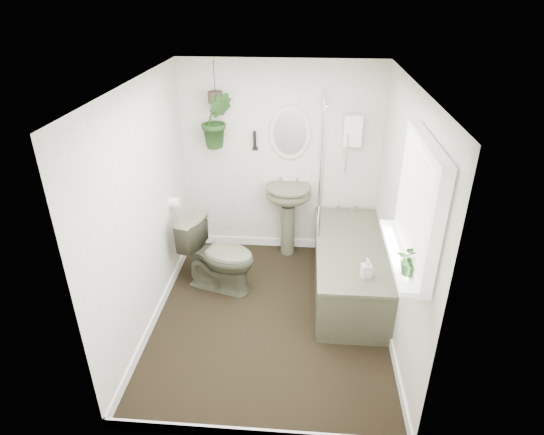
{
  "coord_description": "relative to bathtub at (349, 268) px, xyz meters",
  "views": [
    {
      "loc": [
        0.3,
        -3.61,
        3.01
      ],
      "look_at": [
        0.0,
        0.15,
        1.05
      ],
      "focal_mm": 30.0,
      "sensor_mm": 36.0,
      "label": 1
    }
  ],
  "objects": [
    {
      "name": "shower_box",
      "position": [
        0.0,
        0.84,
        1.26
      ],
      "size": [
        0.2,
        0.1,
        0.35
      ],
      "primitive_type": "cube",
      "color": "white",
      "rests_on": "wall_back"
    },
    {
      "name": "bathtub",
      "position": [
        0.0,
        0.0,
        0.0
      ],
      "size": [
        0.72,
        1.72,
        0.58
      ],
      "primitive_type": null,
      "color": "#4F503C",
      "rests_on": "floor"
    },
    {
      "name": "wall_right",
      "position": [
        0.36,
        -0.5,
        0.86
      ],
      "size": [
        0.02,
        2.8,
        2.3
      ],
      "primitive_type": "cube",
      "color": "silver",
      "rests_on": "ground"
    },
    {
      "name": "window_sill",
      "position": [
        0.22,
        -1.2,
        0.94
      ],
      "size": [
        0.18,
        1.0,
        0.04
      ],
      "primitive_type": "cube",
      "color": "white",
      "rests_on": "wall_right"
    },
    {
      "name": "ceiling",
      "position": [
        -0.8,
        -0.5,
        2.02
      ],
      "size": [
        2.3,
        2.8,
        0.02
      ],
      "primitive_type": "cube",
      "color": "white",
      "rests_on": "ground"
    },
    {
      "name": "hanging_plant",
      "position": [
        -1.5,
        0.75,
        1.37
      ],
      "size": [
        0.39,
        0.34,
        0.62
      ],
      "primitive_type": "imported",
      "rotation": [
        0.0,
        0.0,
        0.19
      ],
      "color": "black",
      "rests_on": "ceiling"
    },
    {
      "name": "wall_sconce",
      "position": [
        -1.09,
        0.86,
        1.11
      ],
      "size": [
        0.04,
        0.04,
        0.22
      ],
      "primitive_type": "cylinder",
      "color": "black",
      "rests_on": "wall_back"
    },
    {
      "name": "wall_back",
      "position": [
        -0.8,
        0.91,
        0.86
      ],
      "size": [
        2.3,
        0.02,
        2.3
      ],
      "primitive_type": "cube",
      "color": "silver",
      "rests_on": "ground"
    },
    {
      "name": "floor",
      "position": [
        -0.8,
        -0.5,
        -0.3
      ],
      "size": [
        2.3,
        2.8,
        0.02
      ],
      "primitive_type": "cube",
      "color": "black",
      "rests_on": "ground"
    },
    {
      "name": "bath_screen",
      "position": [
        -0.33,
        0.49,
        0.99
      ],
      "size": [
        0.04,
        0.72,
        1.4
      ],
      "primitive_type": null,
      "color": "silver",
      "rests_on": "bathtub"
    },
    {
      "name": "hanging_pot",
      "position": [
        -1.5,
        0.75,
        1.62
      ],
      "size": [
        0.16,
        0.16,
        0.12
      ],
      "primitive_type": "cylinder",
      "color": "#342B22",
      "rests_on": "ceiling"
    },
    {
      "name": "toilet",
      "position": [
        -1.4,
        -0.03,
        0.12
      ],
      "size": [
        0.9,
        0.67,
        0.81
      ],
      "primitive_type": "imported",
      "rotation": [
        0.0,
        0.0,
        1.28
      ],
      "color": "#4F503C",
      "rests_on": "floor"
    },
    {
      "name": "skirting",
      "position": [
        -0.8,
        -0.5,
        -0.24
      ],
      "size": [
        2.3,
        2.8,
        0.1
      ],
      "primitive_type": "cube",
      "color": "white",
      "rests_on": "floor"
    },
    {
      "name": "toilet_roll_holder",
      "position": [
        -1.9,
        0.2,
        0.61
      ],
      "size": [
        0.11,
        0.11,
        0.11
      ],
      "primitive_type": "cylinder",
      "rotation": [
        0.0,
        1.57,
        0.0
      ],
      "color": "white",
      "rests_on": "wall_left"
    },
    {
      "name": "wall_front",
      "position": [
        -0.8,
        -1.91,
        0.86
      ],
      "size": [
        2.3,
        0.02,
        2.3
      ],
      "primitive_type": "cube",
      "color": "silver",
      "rests_on": "ground"
    },
    {
      "name": "sill_plant",
      "position": [
        0.23,
        -1.48,
        1.07
      ],
      "size": [
        0.24,
        0.22,
        0.22
      ],
      "primitive_type": "imported",
      "rotation": [
        0.0,
        0.0,
        -0.33
      ],
      "color": "black",
      "rests_on": "window_sill"
    },
    {
      "name": "soap_bottle",
      "position": [
        0.09,
        -0.57,
        0.39
      ],
      "size": [
        0.11,
        0.11,
        0.2
      ],
      "primitive_type": "imported",
      "rotation": [
        0.0,
        0.0,
        0.21
      ],
      "color": "black",
      "rests_on": "bathtub"
    },
    {
      "name": "window_recess",
      "position": [
        0.29,
        -1.2,
        1.36
      ],
      "size": [
        0.08,
        1.0,
        0.9
      ],
      "primitive_type": "cube",
      "color": "white",
      "rests_on": "wall_right"
    },
    {
      "name": "window_blinds",
      "position": [
        0.24,
        -1.2,
        1.36
      ],
      "size": [
        0.01,
        0.86,
        0.76
      ],
      "primitive_type": "cube",
      "color": "white",
      "rests_on": "wall_right"
    },
    {
      "name": "wall_left",
      "position": [
        -1.96,
        -0.5,
        0.86
      ],
      "size": [
        0.02,
        2.8,
        2.3
      ],
      "primitive_type": "cube",
      "color": "silver",
      "rests_on": "ground"
    },
    {
      "name": "pedestal_sink",
      "position": [
        -0.69,
        0.74,
        0.16
      ],
      "size": [
        0.6,
        0.54,
        0.91
      ],
      "primitive_type": null,
      "rotation": [
        0.0,
        0.0,
        0.18
      ],
      "color": "#4F503C",
      "rests_on": "floor"
    },
    {
      "name": "oval_mirror",
      "position": [
        -0.69,
        0.87,
        1.21
      ],
      "size": [
        0.46,
        0.03,
        0.62
      ],
      "primitive_type": "ellipsoid",
      "color": "beige",
      "rests_on": "wall_back"
    }
  ]
}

